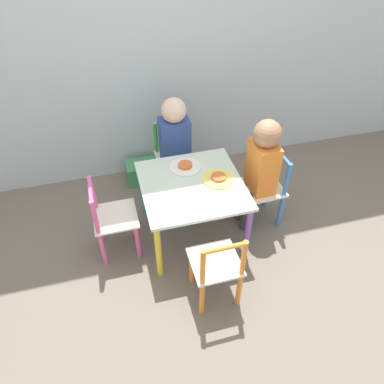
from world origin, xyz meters
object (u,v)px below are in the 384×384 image
chair_pink (112,220)px  child_back (175,141)px  kids_table (192,191)px  chair_green (174,159)px  chair_orange (217,267)px  child_right (260,165)px  plate_right (218,178)px  plate_back (185,166)px  storage_bin (145,171)px  chair_blue (264,189)px

chair_pink → child_back: (0.50, 0.44, 0.20)m
kids_table → chair_green: bearing=90.6°
chair_orange → child_right: (0.44, 0.52, 0.21)m
chair_pink → plate_right: size_ratio=2.67×
chair_pink → child_right: (0.94, 0.02, 0.21)m
chair_green → plate_back: 0.38m
chair_green → storage_bin: 0.31m
kids_table → plate_back: size_ratio=3.12×
child_right → plate_right: bearing=-88.6°
chair_green → child_back: (0.00, -0.06, 0.20)m
child_right → plate_right: 0.28m
storage_bin → plate_right: bearing=-60.1°
chair_green → child_back: bearing=-90.0°
kids_table → chair_orange: size_ratio=1.15×
chair_pink → kids_table: bearing=-90.0°
child_back → plate_right: bearing=-69.5°
child_right → chair_pink: bearing=-91.2°
chair_blue → plate_right: size_ratio=2.67×
chair_pink → plate_right: bearing=-90.0°
kids_table → child_right: 0.45m
plate_right → plate_back: same height
kids_table → plate_back: bearing=90.0°
chair_green → storage_bin: chair_green is taller
chair_pink → plate_back: size_ratio=2.71×
plate_back → chair_green: bearing=90.8°
chair_green → storage_bin: bearing=143.8°
plate_right → storage_bin: plate_right is taller
child_right → storage_bin: 0.99m
kids_table → plate_right: 0.18m
storage_bin → chair_pink: bearing=-114.5°
child_back → plate_right: child_back is taller
kids_table → child_back: size_ratio=0.80×
chair_green → chair_orange: same height
kids_table → chair_orange: 0.51m
storage_bin → chair_green: bearing=-35.7°
child_right → plate_right: child_right is taller
chair_pink → child_right: child_right is taller
chair_green → chair_pink: bearing=-135.2°
plate_back → storage_bin: size_ratio=0.69×
kids_table → child_back: (-0.00, 0.44, 0.08)m
chair_green → chair_orange: (0.01, -1.00, 0.00)m
kids_table → chair_pink: chair_pink is taller
chair_blue → chair_green: 0.70m
kids_table → chair_blue: size_ratio=1.15×
chair_orange → chair_pink: bearing=-45.2°
chair_blue → plate_back: size_ratio=2.71×
chair_blue → plate_back: (-0.50, 0.14, 0.18)m
child_right → plate_right: size_ratio=3.97×
chair_orange → plate_back: size_ratio=2.71×
chair_green → chair_pink: 0.71m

